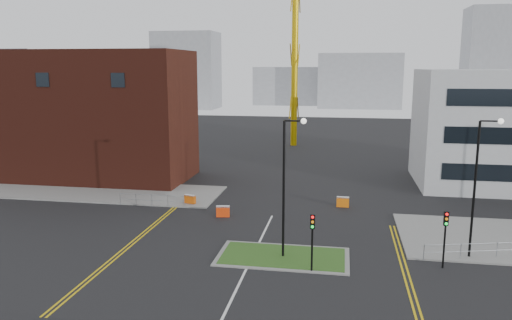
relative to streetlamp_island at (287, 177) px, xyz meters
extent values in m
plane|color=black|center=(-2.22, -8.00, -5.41)|extent=(200.00, 200.00, 0.00)
cube|color=slate|center=(-22.22, 14.00, -5.35)|extent=(28.00, 8.00, 0.12)
cube|color=slate|center=(-0.22, 0.00, -5.37)|extent=(8.60, 4.60, 0.08)
cube|color=#254D19|center=(-0.22, 0.00, -5.35)|extent=(8.00, 4.00, 0.12)
cube|color=#4C1C13|center=(-22.22, 20.00, 1.59)|extent=(18.00, 10.00, 14.00)
cube|color=black|center=(-26.22, 14.98, 5.59)|extent=(1.40, 0.10, 1.40)
cube|color=black|center=(-18.22, 14.98, 5.59)|extent=(1.40, 0.10, 1.40)
cube|color=#4C1C13|center=(-34.22, 20.00, -0.41)|extent=(6.00, 10.00, 10.00)
cube|color=#2D3038|center=(-34.22, 20.00, 4.59)|extent=(6.40, 8.49, 8.49)
cylinder|color=gold|center=(-4.22, 47.00, 11.24)|extent=(1.00, 1.00, 33.30)
cylinder|color=black|center=(-0.22, 0.00, -0.91)|extent=(0.16, 0.16, 9.00)
cylinder|color=black|center=(0.38, 0.00, 3.59)|extent=(1.20, 0.10, 0.10)
sphere|color=silver|center=(0.98, 0.00, 3.59)|extent=(0.36, 0.36, 0.36)
cylinder|color=black|center=(11.78, 2.00, -0.91)|extent=(0.16, 0.16, 9.00)
cylinder|color=black|center=(12.38, 2.00, 3.59)|extent=(1.20, 0.10, 0.10)
sphere|color=silver|center=(12.98, 2.00, 3.59)|extent=(0.36, 0.36, 0.36)
cylinder|color=black|center=(1.78, -2.00, -3.91)|extent=(0.12, 0.12, 3.00)
cube|color=black|center=(1.78, -2.00, -2.21)|extent=(0.28, 0.22, 0.90)
sphere|color=red|center=(1.78, -2.13, -1.91)|extent=(0.18, 0.18, 0.18)
sphere|color=orange|center=(1.78, -2.13, -2.21)|extent=(0.18, 0.18, 0.18)
sphere|color=#0CCC33|center=(1.78, -2.13, -2.51)|extent=(0.18, 0.18, 0.18)
cylinder|color=black|center=(9.78, 0.00, -3.91)|extent=(0.12, 0.12, 3.00)
cube|color=black|center=(9.78, 0.00, -2.21)|extent=(0.28, 0.22, 0.90)
sphere|color=red|center=(9.78, -0.13, -1.91)|extent=(0.18, 0.18, 0.18)
sphere|color=orange|center=(9.78, -0.13, -2.21)|extent=(0.18, 0.18, 0.18)
sphere|color=#0CCC33|center=(9.78, -0.13, -2.51)|extent=(0.18, 0.18, 0.18)
cylinder|color=gray|center=(-13.22, 10.00, -4.36)|extent=(6.00, 0.04, 0.04)
cylinder|color=gray|center=(-13.22, 10.00, -4.86)|extent=(6.00, 0.04, 0.04)
cylinder|color=gray|center=(-16.22, 10.00, -4.86)|extent=(0.05, 0.05, 1.10)
cylinder|color=gray|center=(-10.22, 10.00, -4.86)|extent=(0.05, 0.05, 1.10)
cylinder|color=gray|center=(8.78, 1.00, -4.86)|extent=(0.05, 0.05, 1.10)
cube|color=silver|center=(-2.22, -6.00, -5.41)|extent=(0.15, 30.00, 0.01)
cube|color=gold|center=(-11.22, 2.00, -5.41)|extent=(0.12, 24.00, 0.01)
cube|color=gold|center=(-10.92, 2.00, -5.41)|extent=(0.12, 24.00, 0.01)
cube|color=gold|center=(7.28, -2.00, -5.41)|extent=(0.12, 20.00, 0.01)
cube|color=gold|center=(7.58, -2.00, -5.41)|extent=(0.12, 20.00, 0.01)
cube|color=gray|center=(-42.22, 112.00, 5.59)|extent=(18.00, 12.00, 22.00)
cube|color=gray|center=(7.78, 122.00, 2.59)|extent=(24.00, 12.00, 16.00)
cube|color=gray|center=(42.78, 117.00, 8.59)|extent=(14.00, 12.00, 28.00)
cube|color=gray|center=(-10.22, 132.00, 0.59)|extent=(30.00, 12.00, 12.00)
cube|color=#CE520B|center=(-10.04, 11.14, -4.97)|extent=(1.12, 0.63, 0.89)
cube|color=silver|center=(-10.04, 11.14, -4.57)|extent=(1.12, 0.63, 0.11)
cube|color=#E93B0C|center=(-6.22, 8.05, -4.95)|extent=(1.15, 0.55, 0.92)
cube|color=silver|center=(-6.22, 8.05, -4.54)|extent=(1.15, 0.55, 0.11)
cube|color=orange|center=(3.60, 12.78, -4.96)|extent=(1.10, 0.38, 0.91)
cube|color=silver|center=(3.60, 12.78, -4.55)|extent=(1.10, 0.38, 0.11)
camera|label=1|loc=(3.38, -30.79, 6.95)|focal=35.00mm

